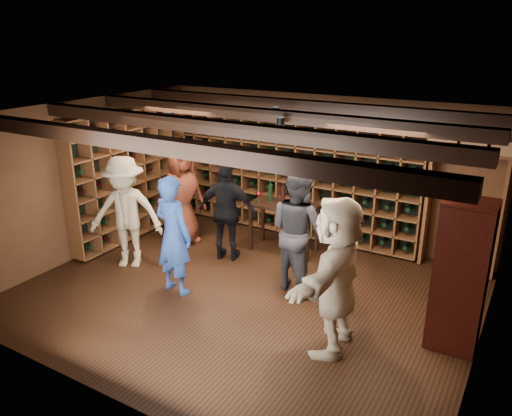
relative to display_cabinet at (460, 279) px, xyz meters
The scene contains 13 objects.
ground 2.85m from the display_cabinet, behind, with size 6.00×6.00×0.00m, color black.
room_shell 3.14m from the display_cabinet, behind, with size 6.00×6.00×6.00m.
wine_rack_back 3.89m from the display_cabinet, 146.67° to the left, with size 4.65×0.30×2.20m.
wine_rack_left 5.59m from the display_cabinet, behind, with size 0.30×2.65×2.20m.
crate_shelf 2.26m from the display_cabinet, 98.20° to the left, with size 1.20×0.32×2.07m.
display_cabinet is the anchor object (origin of this frame).
man_blue_shirt 3.66m from the display_cabinet, behind, with size 0.62×0.41×1.70m, color navy.
man_grey_suit 2.20m from the display_cabinet, behind, with size 0.86×0.67×1.78m, color black.
guest_red_floral 4.68m from the display_cabinet, 169.97° to the left, with size 0.84×0.55×1.72m, color maroon.
guest_woman_black 3.62m from the display_cabinet, 169.76° to the left, with size 0.94×0.39×1.61m, color black.
guest_khaki 4.78m from the display_cabinet, behind, with size 1.13×0.65×1.75m, color gray.
guest_beige 1.41m from the display_cabinet, 147.60° to the right, with size 1.72×0.55×1.85m, color tan.
tasting_table 3.24m from the display_cabinet, 154.99° to the left, with size 1.13×0.62×1.11m.
Camera 1 is at (3.28, -5.29, 3.48)m, focal length 35.00 mm.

